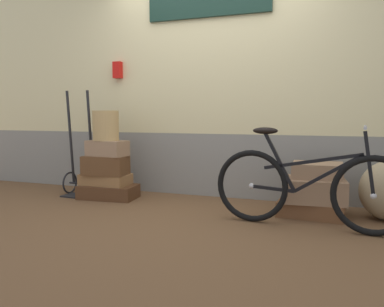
{
  "coord_description": "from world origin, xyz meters",
  "views": [
    {
      "loc": [
        1.23,
        -3.42,
        0.96
      ],
      "look_at": [
        -0.04,
        0.16,
        0.56
      ],
      "focal_mm": 35.12,
      "sensor_mm": 36.0,
      "label": 1
    }
  ],
  "objects_px": {
    "suitcase_5": "(313,190)",
    "bicycle": "(308,188)",
    "suitcase_0": "(109,192)",
    "suitcase_3": "(107,148)",
    "suitcase_2": "(106,165)",
    "suitcase_6": "(317,170)",
    "suitcase_4": "(311,208)",
    "suitcase_1": "(106,179)",
    "luggage_trolley": "(80,170)",
    "wicker_basket": "(106,126)"
  },
  "relations": [
    {
      "from": "suitcase_1",
      "to": "suitcase_6",
      "type": "bearing_deg",
      "value": -0.06
    },
    {
      "from": "suitcase_2",
      "to": "suitcase_5",
      "type": "height_order",
      "value": "suitcase_2"
    },
    {
      "from": "suitcase_0",
      "to": "suitcase_6",
      "type": "bearing_deg",
      "value": -4.24
    },
    {
      "from": "suitcase_6",
      "to": "bicycle",
      "type": "distance_m",
      "value": 0.47
    },
    {
      "from": "suitcase_0",
      "to": "suitcase_3",
      "type": "height_order",
      "value": "suitcase_3"
    },
    {
      "from": "suitcase_3",
      "to": "suitcase_6",
      "type": "distance_m",
      "value": 2.27
    },
    {
      "from": "suitcase_5",
      "to": "suitcase_6",
      "type": "distance_m",
      "value": 0.19
    },
    {
      "from": "suitcase_1",
      "to": "suitcase_3",
      "type": "height_order",
      "value": "suitcase_3"
    },
    {
      "from": "suitcase_5",
      "to": "bicycle",
      "type": "distance_m",
      "value": 0.43
    },
    {
      "from": "suitcase_4",
      "to": "bicycle",
      "type": "xyz_separation_m",
      "value": [
        -0.02,
        -0.44,
        0.28
      ]
    },
    {
      "from": "luggage_trolley",
      "to": "suitcase_6",
      "type": "bearing_deg",
      "value": -0.58
    },
    {
      "from": "suitcase_1",
      "to": "bicycle",
      "type": "relative_size",
      "value": 0.34
    },
    {
      "from": "suitcase_2",
      "to": "suitcase_4",
      "type": "distance_m",
      "value": 2.27
    },
    {
      "from": "suitcase_1",
      "to": "suitcase_5",
      "type": "distance_m",
      "value": 2.29
    },
    {
      "from": "suitcase_1",
      "to": "suitcase_5",
      "type": "xyz_separation_m",
      "value": [
        2.29,
        -0.04,
        0.04
      ]
    },
    {
      "from": "suitcase_4",
      "to": "wicker_basket",
      "type": "height_order",
      "value": "wicker_basket"
    },
    {
      "from": "suitcase_3",
      "to": "bicycle",
      "type": "relative_size",
      "value": 0.28
    },
    {
      "from": "suitcase_5",
      "to": "wicker_basket",
      "type": "relative_size",
      "value": 1.7
    },
    {
      "from": "suitcase_2",
      "to": "suitcase_6",
      "type": "relative_size",
      "value": 1.07
    },
    {
      "from": "suitcase_1",
      "to": "suitcase_2",
      "type": "distance_m",
      "value": 0.18
    },
    {
      "from": "suitcase_0",
      "to": "suitcase_1",
      "type": "height_order",
      "value": "suitcase_1"
    },
    {
      "from": "suitcase_0",
      "to": "suitcase_3",
      "type": "distance_m",
      "value": 0.5
    },
    {
      "from": "suitcase_6",
      "to": "luggage_trolley",
      "type": "distance_m",
      "value": 2.69
    },
    {
      "from": "suitcase_1",
      "to": "suitcase_5",
      "type": "height_order",
      "value": "suitcase_5"
    },
    {
      "from": "suitcase_5",
      "to": "bicycle",
      "type": "relative_size",
      "value": 0.35
    },
    {
      "from": "suitcase_1",
      "to": "suitcase_2",
      "type": "bearing_deg",
      "value": -52.7
    },
    {
      "from": "wicker_basket",
      "to": "suitcase_5",
      "type": "bearing_deg",
      "value": -0.64
    },
    {
      "from": "suitcase_0",
      "to": "bicycle",
      "type": "xyz_separation_m",
      "value": [
        2.21,
        -0.43,
        0.27
      ]
    },
    {
      "from": "suitcase_3",
      "to": "bicycle",
      "type": "bearing_deg",
      "value": -4.4
    },
    {
      "from": "suitcase_4",
      "to": "bicycle",
      "type": "distance_m",
      "value": 0.52
    },
    {
      "from": "suitcase_4",
      "to": "suitcase_0",
      "type": "bearing_deg",
      "value": -175.29
    },
    {
      "from": "suitcase_1",
      "to": "suitcase_6",
      "type": "relative_size",
      "value": 1.21
    },
    {
      "from": "suitcase_4",
      "to": "luggage_trolley",
      "type": "distance_m",
      "value": 2.65
    },
    {
      "from": "suitcase_0",
      "to": "luggage_trolley",
      "type": "bearing_deg",
      "value": 167.89
    },
    {
      "from": "suitcase_2",
      "to": "suitcase_3",
      "type": "height_order",
      "value": "suitcase_3"
    },
    {
      "from": "luggage_trolley",
      "to": "bicycle",
      "type": "height_order",
      "value": "luggage_trolley"
    },
    {
      "from": "suitcase_0",
      "to": "suitcase_3",
      "type": "bearing_deg",
      "value": -80.35
    },
    {
      "from": "suitcase_4",
      "to": "suitcase_2",
      "type": "bearing_deg",
      "value": -174.8
    },
    {
      "from": "suitcase_3",
      "to": "suitcase_5",
      "type": "distance_m",
      "value": 2.26
    },
    {
      "from": "suitcase_6",
      "to": "bicycle",
      "type": "height_order",
      "value": "bicycle"
    },
    {
      "from": "wicker_basket",
      "to": "bicycle",
      "type": "xyz_separation_m",
      "value": [
        2.23,
        -0.44,
        -0.49
      ]
    },
    {
      "from": "suitcase_2",
      "to": "suitcase_3",
      "type": "distance_m",
      "value": 0.2
    },
    {
      "from": "wicker_basket",
      "to": "luggage_trolley",
      "type": "relative_size",
      "value": 0.27
    },
    {
      "from": "suitcase_5",
      "to": "luggage_trolley",
      "type": "xyz_separation_m",
      "value": [
        -2.65,
        0.07,
        0.05
      ]
    },
    {
      "from": "suitcase_0",
      "to": "wicker_basket",
      "type": "bearing_deg",
      "value": 154.29
    },
    {
      "from": "suitcase_3",
      "to": "suitcase_2",
      "type": "bearing_deg",
      "value": -140.53
    },
    {
      "from": "suitcase_5",
      "to": "suitcase_6",
      "type": "bearing_deg",
      "value": 49.29
    },
    {
      "from": "suitcase_1",
      "to": "luggage_trolley",
      "type": "relative_size",
      "value": 0.44
    },
    {
      "from": "suitcase_0",
      "to": "suitcase_1",
      "type": "xyz_separation_m",
      "value": [
        -0.05,
        0.02,
        0.14
      ]
    },
    {
      "from": "suitcase_0",
      "to": "luggage_trolley",
      "type": "distance_m",
      "value": 0.47
    }
  ]
}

